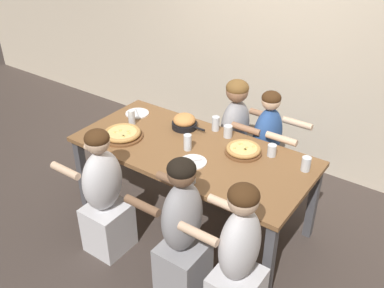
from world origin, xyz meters
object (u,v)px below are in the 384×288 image
object	(u,v)px
drinking_glass_f	(272,151)
diner_far_midright	(266,152)
diner_far_center	(235,139)
pizza_board_second	(243,150)
drinking_glass_d	(132,117)
skillet_bowl	(185,122)
empty_plate_b	(193,162)
drinking_glass_g	(188,143)
drinking_glass_a	(191,175)
diner_near_midleft	(104,198)
drinking_glass_b	(216,124)
drinking_glass_c	(228,132)
pizza_board_main	(122,134)
drinking_glass_e	(306,164)
diner_near_midright	(182,235)
empty_plate_a	(137,113)
diner_near_right	(238,263)

from	to	relation	value
drinking_glass_f	diner_far_midright	world-z (taller)	diner_far_midright
drinking_glass_f	diner_far_center	bearing A→B (deg)	144.67
pizza_board_second	drinking_glass_d	bearing A→B (deg)	-172.06
skillet_bowl	empty_plate_b	xyz separation A→B (m)	(0.40, -0.43, -0.05)
skillet_bowl	drinking_glass_g	world-z (taller)	drinking_glass_g
diner_far_midright	empty_plate_b	bearing A→B (deg)	-15.81
drinking_glass_a	diner_near_midleft	world-z (taller)	diner_near_midleft
drinking_glass_b	drinking_glass_c	distance (m)	0.16
pizza_board_main	skillet_bowl	xyz separation A→B (m)	(0.35, 0.46, 0.03)
drinking_glass_e	drinking_glass_g	bearing A→B (deg)	-163.38
skillet_bowl	diner_far_center	distance (m)	0.59
pizza_board_second	drinking_glass_e	distance (m)	0.52
drinking_glass_a	drinking_glass_c	bearing A→B (deg)	99.91
drinking_glass_c	drinking_glass_e	distance (m)	0.77
diner_near_midright	drinking_glass_b	bearing A→B (deg)	21.08
drinking_glass_d	empty_plate_a	bearing A→B (deg)	118.36
skillet_bowl	drinking_glass_g	distance (m)	0.38
pizza_board_main	drinking_glass_b	size ratio (longest dim) A/B	2.75
pizza_board_main	diner_near_midleft	size ratio (longest dim) A/B	0.32
empty_plate_a	empty_plate_b	distance (m)	1.02
drinking_glass_a	drinking_glass_c	world-z (taller)	drinking_glass_a
empty_plate_a	diner_near_midleft	xyz separation A→B (m)	(0.44, -0.92, -0.25)
drinking_glass_b	diner_near_midleft	xyz separation A→B (m)	(-0.35, -1.09, -0.30)
diner_far_midright	diner_near_midleft	distance (m)	1.57
skillet_bowl	drinking_glass_d	world-z (taller)	drinking_glass_d
pizza_board_second	drinking_glass_g	world-z (taller)	drinking_glass_g
empty_plate_b	diner_near_midright	bearing A→B (deg)	-62.42
skillet_bowl	empty_plate_b	distance (m)	0.59
drinking_glass_a	drinking_glass_d	xyz separation A→B (m)	(-0.98, 0.43, 0.01)
diner_near_midright	diner_far_midright	bearing A→B (deg)	1.44
empty_plate_b	diner_near_right	distance (m)	0.93
diner_near_right	drinking_glass_g	bearing A→B (deg)	52.88
skillet_bowl	diner_near_midright	distance (m)	1.21
drinking_glass_b	drinking_glass_f	xyz separation A→B (m)	(0.61, -0.10, -0.01)
diner_near_midright	drinking_glass_d	bearing A→B (deg)	56.52
drinking_glass_e	diner_far_midright	size ratio (longest dim) A/B	0.10
pizza_board_main	drinking_glass_b	xyz separation A→B (m)	(0.60, 0.58, 0.03)
diner_far_center	drinking_glass_d	bearing A→B (deg)	-48.52
drinking_glass_c	drinking_glass_f	xyz separation A→B (m)	(0.45, -0.06, -0.00)
diner_far_midright	drinking_glass_f	bearing A→B (deg)	29.03
drinking_glass_f	diner_near_right	size ratio (longest dim) A/B	0.09
drinking_glass_b	diner_near_midright	distance (m)	1.20
drinking_glass_e	diner_near_midleft	distance (m)	1.61
drinking_glass_g	diner_near_midright	size ratio (longest dim) A/B	0.12
drinking_glass_f	diner_near_right	bearing A→B (deg)	-74.92
empty_plate_a	diner_near_right	world-z (taller)	diner_near_right
diner_far_center	pizza_board_second	bearing A→B (deg)	35.67
drinking_glass_a	diner_far_midright	bearing A→B (deg)	84.74
pizza_board_main	drinking_glass_c	size ratio (longest dim) A/B	3.37
drinking_glass_b	empty_plate_a	bearing A→B (deg)	-168.14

